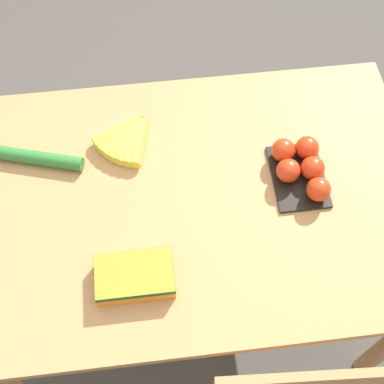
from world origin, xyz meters
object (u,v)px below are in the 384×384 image
(carrot_bag, at_px, (135,276))
(tomato_pack, at_px, (301,167))
(cucumber_near, at_px, (38,158))
(banana_bunch, at_px, (127,139))

(carrot_bag, bearing_deg, tomato_pack, -151.39)
(tomato_pack, distance_m, carrot_bag, 0.56)
(carrot_bag, relative_size, cucumber_near, 0.75)
(carrot_bag, bearing_deg, cucumber_near, -57.27)
(tomato_pack, relative_size, cucumber_near, 0.83)
(banana_bunch, height_order, tomato_pack, tomato_pack)
(banana_bunch, xyz_separation_m, cucumber_near, (0.26, 0.04, 0.00))
(tomato_pack, xyz_separation_m, carrot_bag, (0.49, 0.27, -0.01))
(carrot_bag, xyz_separation_m, cucumber_near, (0.25, -0.40, -0.01))
(tomato_pack, height_order, carrot_bag, tomato_pack)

